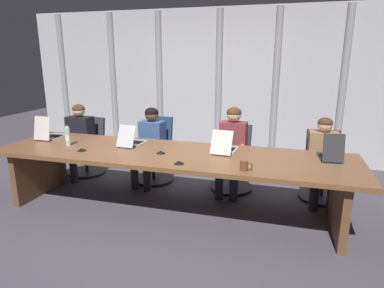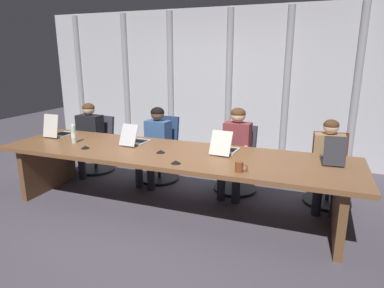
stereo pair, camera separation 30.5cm
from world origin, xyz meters
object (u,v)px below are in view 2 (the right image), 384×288
(laptop_left_end, at_px, (59,132))
(laptop_right_mid, at_px, (332,157))
(person_center, at_px, (236,147))
(person_left_mid, at_px, (155,141))
(person_right_mid, at_px, (328,160))
(office_chair_center, at_px, (237,167))
(conference_mic_middle, at_px, (161,151))
(office_chair_left_end, at_px, (97,151))
(office_chair_right_mid, at_px, (329,177))
(office_chair_left_mid, at_px, (161,157))
(conference_mic_right_side, at_px, (176,162))
(laptop_left_mid, at_px, (135,140))
(water_bottle_primary, at_px, (74,134))
(coffee_mug_near, at_px, (240,167))
(conference_mic_left_side, at_px, (85,147))
(laptop_center, at_px, (225,148))
(person_left_end, at_px, (87,134))

(laptop_left_end, relative_size, laptop_right_mid, 1.00)
(person_center, bearing_deg, person_left_mid, -88.46)
(laptop_right_mid, height_order, person_right_mid, person_right_mid)
(office_chair_center, height_order, conference_mic_middle, office_chair_center)
(laptop_right_mid, bearing_deg, office_chair_left_end, 74.78)
(office_chair_left_end, xyz_separation_m, office_chair_right_mid, (3.57, 0.00, -0.00))
(office_chair_center, xyz_separation_m, person_center, (0.01, -0.15, 0.33))
(office_chair_left_mid, xyz_separation_m, office_chair_right_mid, (2.40, -0.01, -0.02))
(conference_mic_right_side, bearing_deg, person_left_mid, 125.91)
(laptop_left_end, relative_size, conference_mic_right_side, 3.73)
(laptop_right_mid, bearing_deg, laptop_left_mid, 86.95)
(office_chair_left_end, bearing_deg, laptop_left_mid, 64.95)
(conference_mic_middle, bearing_deg, water_bottle_primary, 179.46)
(person_left_mid, height_order, conference_mic_right_side, person_left_mid)
(laptop_right_mid, xyz_separation_m, coffee_mug_near, (-0.86, -0.64, -0.01))
(laptop_left_end, relative_size, person_center, 0.35)
(conference_mic_left_side, distance_m, conference_mic_right_side, 1.29)
(laptop_left_mid, relative_size, office_chair_right_mid, 0.48)
(person_right_mid, distance_m, conference_mic_right_side, 1.93)
(conference_mic_left_side, bearing_deg, laptop_left_end, 152.00)
(laptop_right_mid, height_order, coffee_mug_near, laptop_right_mid)
(laptop_center, bearing_deg, office_chair_left_end, 77.75)
(laptop_center, height_order, conference_mic_right_side, laptop_center)
(laptop_left_end, distance_m, conference_mic_middle, 1.76)
(laptop_center, relative_size, person_left_mid, 0.39)
(office_chair_center, xyz_separation_m, office_chair_right_mid, (1.21, -0.00, -0.00))
(water_bottle_primary, bearing_deg, office_chair_center, 26.92)
(office_chair_right_mid, xyz_separation_m, conference_mic_right_side, (-1.57, -1.31, 0.43))
(person_left_end, xyz_separation_m, conference_mic_middle, (1.72, -0.85, 0.12))
(person_center, bearing_deg, office_chair_right_mid, 98.55)
(laptop_left_mid, relative_size, laptop_right_mid, 1.05)
(laptop_left_end, distance_m, laptop_left_mid, 1.24)
(conference_mic_middle, bearing_deg, office_chair_center, 55.45)
(person_left_mid, height_order, person_right_mid, person_left_mid)
(person_left_end, distance_m, conference_mic_right_side, 2.36)
(laptop_right_mid, xyz_separation_m, office_chair_center, (-1.19, 0.70, -0.47))
(office_chair_left_mid, bearing_deg, conference_mic_right_side, 35.21)
(laptop_right_mid, xyz_separation_m, person_left_mid, (-2.39, 0.54, -0.16))
(conference_mic_right_side, bearing_deg, laptop_center, 57.46)
(laptop_right_mid, relative_size, office_chair_center, 0.45)
(laptop_center, height_order, person_right_mid, person_right_mid)
(person_left_mid, bearing_deg, laptop_right_mid, 82.58)
(office_chair_left_end, height_order, conference_mic_middle, office_chair_left_end)
(person_left_end, height_order, conference_mic_right_side, person_left_end)
(coffee_mug_near, xyz_separation_m, conference_mic_right_side, (-0.69, 0.02, -0.03))
(person_left_mid, bearing_deg, person_left_end, -84.95)
(person_left_end, bearing_deg, conference_mic_left_side, 38.52)
(person_right_mid, xyz_separation_m, water_bottle_primary, (-3.13, -0.83, 0.24))
(person_right_mid, bearing_deg, water_bottle_primary, -77.59)
(office_chair_left_mid, distance_m, person_right_mid, 2.39)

